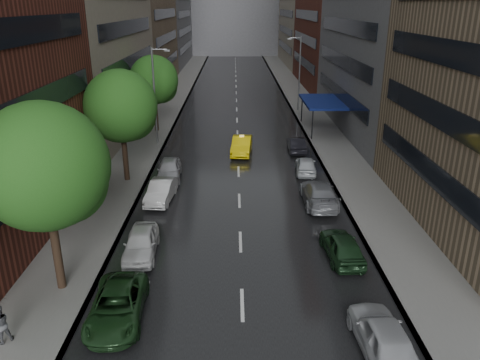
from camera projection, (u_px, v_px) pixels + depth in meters
name	position (u px, v px, depth m)	size (l,w,h in m)	color
road	(237.00, 103.00, 64.28)	(14.00, 140.00, 0.01)	black
sidewalk_left	(171.00, 103.00, 64.15)	(4.00, 140.00, 0.15)	gray
sidewalk_right	(302.00, 103.00, 64.36)	(4.00, 140.00, 0.15)	gray
tree_near	(43.00, 167.00, 20.22)	(5.70, 5.70, 9.08)	#382619
tree_mid	(121.00, 106.00, 34.01)	(5.34, 5.34, 8.52)	#382619
tree_far	(154.00, 80.00, 48.09)	(5.02, 5.02, 8.01)	#382619
taxi	(242.00, 145.00, 42.41)	(1.67, 4.78, 1.57)	yellow
parked_cars_left	(150.00, 221.00, 27.85)	(2.50, 22.11, 1.51)	#183619
parked_cars_right	(324.00, 206.00, 29.78)	(2.22, 31.08, 1.56)	#ABACB1
street_lamp_left	(155.00, 94.00, 43.75)	(1.74, 0.22, 9.00)	gray
street_lamp_right	(299.00, 72.00, 57.96)	(1.74, 0.22, 9.00)	gray
awning	(322.00, 102.00, 49.25)	(4.00, 8.00, 3.12)	navy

